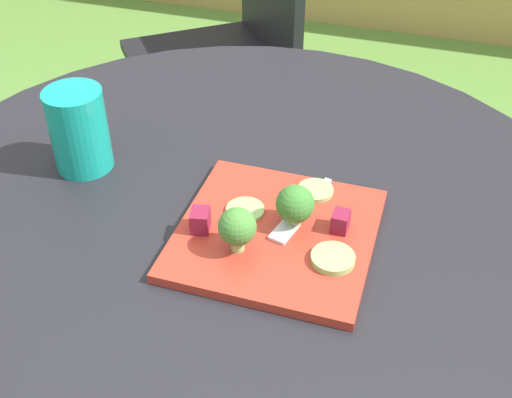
% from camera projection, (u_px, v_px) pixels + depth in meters
% --- Properties ---
extents(patio_table, '(1.04, 1.04, 0.74)m').
position_uv_depth(patio_table, '(240.00, 312.00, 1.05)').
color(patio_table, black).
rests_on(patio_table, ground_plane).
extents(patio_chair, '(0.62, 0.62, 0.90)m').
position_uv_depth(patio_chair, '(236.00, 30.00, 1.88)').
color(patio_chair, black).
rests_on(patio_chair, ground_plane).
extents(salad_plate, '(0.26, 0.26, 0.01)m').
position_uv_depth(salad_plate, '(276.00, 234.00, 0.85)').
color(salad_plate, '#AD3323').
rests_on(salad_plate, patio_table).
extents(drinking_glass, '(0.09, 0.09, 0.13)m').
position_uv_depth(drinking_glass, '(80.00, 134.00, 0.95)').
color(drinking_glass, '#149989').
rests_on(drinking_glass, patio_table).
extents(fork, '(0.05, 0.15, 0.00)m').
position_uv_depth(fork, '(298.00, 215.00, 0.87)').
color(fork, silver).
rests_on(fork, salad_plate).
extents(broccoli_floret_0, '(0.05, 0.05, 0.06)m').
position_uv_depth(broccoli_floret_0, '(237.00, 227.00, 0.79)').
color(broccoli_floret_0, '#99B770').
rests_on(broccoli_floret_0, salad_plate).
extents(broccoli_floret_1, '(0.05, 0.05, 0.06)m').
position_uv_depth(broccoli_floret_1, '(295.00, 204.00, 0.83)').
color(broccoli_floret_1, '#99B770').
rests_on(broccoli_floret_1, salad_plate).
extents(cucumber_slice_0, '(0.06, 0.06, 0.01)m').
position_uv_depth(cucumber_slice_0, '(333.00, 258.00, 0.80)').
color(cucumber_slice_0, '#8EB766').
rests_on(cucumber_slice_0, salad_plate).
extents(cucumber_slice_1, '(0.05, 0.05, 0.01)m').
position_uv_depth(cucumber_slice_1, '(245.00, 210.00, 0.87)').
color(cucumber_slice_1, '#8EB766').
rests_on(cucumber_slice_1, salad_plate).
extents(cucumber_slice_2, '(0.05, 0.05, 0.01)m').
position_uv_depth(cucumber_slice_2, '(315.00, 190.00, 0.91)').
color(cucumber_slice_2, '#8EB766').
rests_on(cucumber_slice_2, salad_plate).
extents(beet_chunk_0, '(0.02, 0.03, 0.03)m').
position_uv_depth(beet_chunk_0, '(340.00, 221.00, 0.84)').
color(beet_chunk_0, maroon).
rests_on(beet_chunk_0, salad_plate).
extents(beet_chunk_1, '(0.03, 0.03, 0.03)m').
position_uv_depth(beet_chunk_1, '(200.00, 220.00, 0.84)').
color(beet_chunk_1, maroon).
rests_on(beet_chunk_1, salad_plate).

